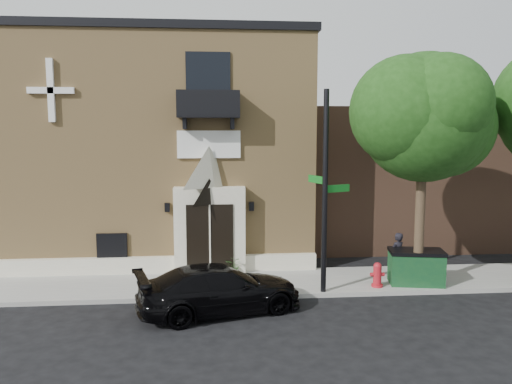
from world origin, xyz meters
TOP-DOWN VIEW (x-y plane):
  - ground at (0.00, 0.00)m, footprint 120.00×120.00m
  - sidewalk at (1.00, 1.50)m, footprint 42.00×3.00m
  - church at (-2.99, 7.95)m, footprint 12.20×11.01m
  - neighbour_building at (12.00, 9.00)m, footprint 18.00×8.00m
  - street_tree_left at (6.03, 0.35)m, footprint 4.97×4.38m
  - black_sedan at (-0.69, -1.00)m, footprint 5.29×3.30m
  - street_sign at (2.72, 0.23)m, footprint 1.27×0.98m
  - fire_hydrant at (4.64, 0.54)m, footprint 0.48×0.38m
  - dumpster at (6.07, 0.74)m, footprint 1.97×1.34m
  - planter at (-0.13, 2.44)m, footprint 0.72×0.67m
  - pedestrian_near at (5.64, 1.40)m, footprint 0.72×0.63m

SIDE VIEW (x-z plane):
  - ground at x=0.00m, z-range 0.00..0.00m
  - sidewalk at x=1.00m, z-range 0.00..0.15m
  - planter at x=-0.13m, z-range 0.15..0.81m
  - fire_hydrant at x=4.64m, z-range 0.14..0.98m
  - black_sedan at x=-0.69m, z-range 0.00..1.43m
  - dumpster at x=6.07m, z-range 0.16..1.35m
  - pedestrian_near at x=5.64m, z-range 0.15..1.81m
  - neighbour_building at x=12.00m, z-range 0.00..6.40m
  - street_sign at x=2.72m, z-range 0.17..6.72m
  - church at x=-2.99m, z-range -0.02..9.28m
  - street_tree_left at x=6.03m, z-range 1.98..9.75m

